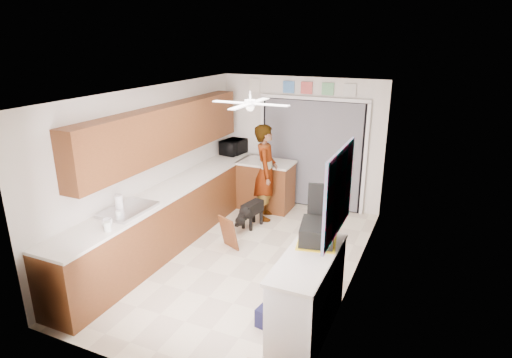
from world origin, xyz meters
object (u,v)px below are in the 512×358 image
(cup, at_px, (107,223))
(man, at_px, (266,172))
(microwave, at_px, (234,147))
(navy_crate, at_px, (275,317))
(suitcase, at_px, (317,232))
(paper_towel_roll, at_px, (119,203))
(dog, at_px, (252,213))

(cup, height_order, man, man)
(microwave, xyz_separation_m, navy_crate, (2.32, -3.55, -0.97))
(suitcase, relative_size, navy_crate, 1.36)
(microwave, relative_size, suitcase, 1.03)
(microwave, bearing_deg, man, -117.07)
(paper_towel_roll, distance_m, man, 2.81)
(cup, height_order, suitcase, suitcase)
(dog, bearing_deg, paper_towel_roll, -104.96)
(paper_towel_roll, bearing_deg, dog, 64.28)
(paper_towel_roll, relative_size, navy_crate, 0.59)
(suitcase, height_order, man, man)
(microwave, bearing_deg, dog, -132.95)
(microwave, xyz_separation_m, suitcase, (2.64, -3.06, -0.04))
(man, bearing_deg, microwave, 36.25)
(paper_towel_roll, height_order, navy_crate, paper_towel_roll)
(microwave, relative_size, man, 0.30)
(suitcase, distance_m, navy_crate, 1.10)
(navy_crate, relative_size, dog, 0.59)
(man, bearing_deg, paper_towel_roll, 138.38)
(suitcase, bearing_deg, navy_crate, -134.67)
(man, bearing_deg, dog, 153.44)
(microwave, height_order, dog, microwave)
(suitcase, xyz_separation_m, dog, (-1.70, 1.91, -0.80))
(paper_towel_roll, bearing_deg, man, 67.17)
(navy_crate, bearing_deg, paper_towel_roll, 173.77)
(cup, relative_size, suitcase, 0.26)
(cup, height_order, dog, cup)
(cup, bearing_deg, navy_crate, 5.51)
(microwave, xyz_separation_m, cup, (0.13, -3.76, -0.09))
(suitcase, distance_m, dog, 2.68)
(navy_crate, distance_m, dog, 2.77)
(navy_crate, height_order, man, man)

